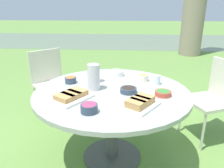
{
  "coord_description": "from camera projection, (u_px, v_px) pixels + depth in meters",
  "views": [
    {
      "loc": [
        0.14,
        -1.81,
        1.43
      ],
      "look_at": [
        0.0,
        0.0,
        0.77
      ],
      "focal_mm": 35.0,
      "sensor_mm": 36.0,
      "label": 1
    }
  ],
  "objects": [
    {
      "name": "ground_plane",
      "position": [
        112.0,
        156.0,
        2.2
      ],
      "size": [
        40.0,
        40.0,
        0.0
      ],
      "primitive_type": "plane",
      "color": "#668E42"
    },
    {
      "name": "river_strip",
      "position": [
        126.0,
        40.0,
        9.33
      ],
      "size": [
        40.0,
        4.29,
        0.01
      ],
      "color": "#6B7F5B",
      "rests_on": "ground_plane"
    },
    {
      "name": "dining_table",
      "position": [
        112.0,
        101.0,
        1.99
      ],
      "size": [
        1.39,
        1.39,
        0.71
      ],
      "color": "#4C4C51",
      "rests_on": "ground_plane"
    },
    {
      "name": "chair_near_left",
      "position": [
        215.0,
        94.0,
        2.36
      ],
      "size": [
        0.56,
        0.57,
        0.89
      ],
      "color": "beige",
      "rests_on": "ground_plane"
    },
    {
      "name": "chair_near_right",
      "position": [
        51.0,
        79.0,
        2.86
      ],
      "size": [
        0.61,
        0.61,
        0.89
      ],
      "color": "beige",
      "rests_on": "ground_plane"
    },
    {
      "name": "water_pitcher",
      "position": [
        94.0,
        77.0,
        1.94
      ],
      "size": [
        0.12,
        0.11,
        0.23
      ],
      "color": "silver",
      "rests_on": "dining_table"
    },
    {
      "name": "wine_glass",
      "position": [
        96.0,
        69.0,
        2.13
      ],
      "size": [
        0.08,
        0.08,
        0.18
      ],
      "color": "silver",
      "rests_on": "dining_table"
    },
    {
      "name": "platter_bread_main",
      "position": [
        140.0,
        103.0,
        1.62
      ],
      "size": [
        0.33,
        0.35,
        0.07
      ],
      "color": "white",
      "rests_on": "dining_table"
    },
    {
      "name": "platter_charcuterie",
      "position": [
        71.0,
        96.0,
        1.76
      ],
      "size": [
        0.36,
        0.39,
        0.06
      ],
      "color": "white",
      "rests_on": "dining_table"
    },
    {
      "name": "bowl_fries",
      "position": [
        144.0,
        77.0,
        2.19
      ],
      "size": [
        0.09,
        0.09,
        0.06
      ],
      "color": "beige",
      "rests_on": "dining_table"
    },
    {
      "name": "bowl_salad",
      "position": [
        163.0,
        93.0,
        1.83
      ],
      "size": [
        0.13,
        0.13,
        0.04
      ],
      "color": "#B74733",
      "rests_on": "dining_table"
    },
    {
      "name": "bowl_olives",
      "position": [
        128.0,
        90.0,
        1.9
      ],
      "size": [
        0.14,
        0.14,
        0.05
      ],
      "color": "#334256",
      "rests_on": "dining_table"
    },
    {
      "name": "bowl_dip_red",
      "position": [
        89.0,
        108.0,
        1.54
      ],
      "size": [
        0.12,
        0.12,
        0.06
      ],
      "color": "#334256",
      "rests_on": "dining_table"
    },
    {
      "name": "bowl_dip_cream",
      "position": [
        116.0,
        73.0,
        2.35
      ],
      "size": [
        0.15,
        0.15,
        0.06
      ],
      "color": "white",
      "rests_on": "dining_table"
    },
    {
      "name": "bowl_roasted_veg",
      "position": [
        71.0,
        80.0,
        2.13
      ],
      "size": [
        0.11,
        0.11,
        0.06
      ],
      "color": "#334256",
      "rests_on": "dining_table"
    },
    {
      "name": "cup_water_near",
      "position": [
        157.0,
        80.0,
        2.09
      ],
      "size": [
        0.06,
        0.06,
        0.09
      ],
      "color": "silver",
      "rests_on": "dining_table"
    }
  ]
}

